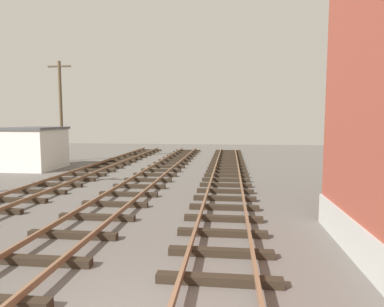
% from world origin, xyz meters
% --- Properties ---
extents(control_hut, '(3.00, 3.80, 2.76)m').
position_xyz_m(control_hut, '(-11.29, 16.44, 1.39)').
color(control_hut, silver).
rests_on(control_hut, ground).
extents(parked_car_black, '(4.20, 2.04, 1.76)m').
position_xyz_m(parked_car_black, '(-16.16, 20.65, 0.90)').
color(parked_car_black, black).
rests_on(parked_car_black, ground).
extents(utility_pole_far, '(1.80, 0.24, 7.67)m').
position_xyz_m(utility_pole_far, '(-11.59, 20.53, 4.03)').
color(utility_pole_far, brown).
rests_on(utility_pole_far, ground).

